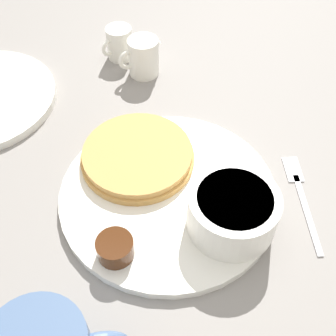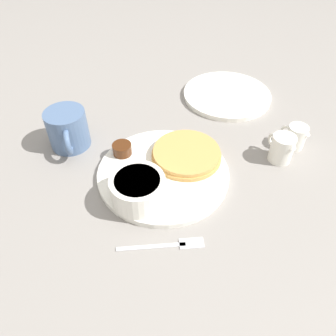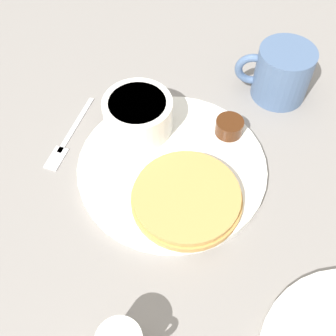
{
  "view_description": "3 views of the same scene",
  "coord_description": "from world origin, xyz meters",
  "px_view_note": "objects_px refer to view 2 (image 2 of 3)",
  "views": [
    {
      "loc": [
        0.04,
        -0.3,
        0.42
      ],
      "look_at": [
        -0.0,
        0.01,
        0.04
      ],
      "focal_mm": 45.0,
      "sensor_mm": 36.0,
      "label": 1
    },
    {
      "loc": [
        0.45,
        0.06,
        0.47
      ],
      "look_at": [
        0.01,
        0.01,
        0.03
      ],
      "focal_mm": 35.0,
      "sensor_mm": 36.0,
      "label": 2
    },
    {
      "loc": [
        -0.16,
        0.3,
        0.48
      ],
      "look_at": [
        -0.0,
        0.02,
        0.03
      ],
      "focal_mm": 45.0,
      "sensor_mm": 36.0,
      "label": 3
    }
  ],
  "objects_px": {
    "bowl": "(138,189)",
    "creamer_pitcher_far": "(296,136)",
    "creamer_pitcher_near": "(282,148)",
    "fork": "(170,244)",
    "plate": "(163,173)",
    "coffee_mug": "(68,130)"
  },
  "relations": [
    {
      "from": "creamer_pitcher_far",
      "to": "fork",
      "type": "distance_m",
      "value": 0.37
    },
    {
      "from": "plate",
      "to": "creamer_pitcher_far",
      "type": "bearing_deg",
      "value": 113.84
    },
    {
      "from": "plate",
      "to": "creamer_pitcher_near",
      "type": "xyz_separation_m",
      "value": [
        -0.07,
        0.24,
        0.02
      ]
    },
    {
      "from": "creamer_pitcher_far",
      "to": "plate",
      "type": "bearing_deg",
      "value": -66.16
    },
    {
      "from": "bowl",
      "to": "fork",
      "type": "height_order",
      "value": "bowl"
    },
    {
      "from": "fork",
      "to": "coffee_mug",
      "type": "bearing_deg",
      "value": -133.44
    },
    {
      "from": "bowl",
      "to": "creamer_pitcher_near",
      "type": "distance_m",
      "value": 0.31
    },
    {
      "from": "creamer_pitcher_far",
      "to": "fork",
      "type": "height_order",
      "value": "creamer_pitcher_far"
    },
    {
      "from": "coffee_mug",
      "to": "creamer_pitcher_far",
      "type": "relative_size",
      "value": 2.09
    },
    {
      "from": "fork",
      "to": "creamer_pitcher_near",
      "type": "bearing_deg",
      "value": 138.69
    },
    {
      "from": "plate",
      "to": "creamer_pitcher_near",
      "type": "relative_size",
      "value": 4.25
    },
    {
      "from": "bowl",
      "to": "fork",
      "type": "relative_size",
      "value": 0.66
    },
    {
      "from": "coffee_mug",
      "to": "creamer_pitcher_far",
      "type": "xyz_separation_m",
      "value": [
        -0.05,
        0.49,
        -0.02
      ]
    },
    {
      "from": "bowl",
      "to": "creamer_pitcher_far",
      "type": "bearing_deg",
      "value": 122.48
    },
    {
      "from": "plate",
      "to": "fork",
      "type": "bearing_deg",
      "value": 10.9
    },
    {
      "from": "coffee_mug",
      "to": "fork",
      "type": "bearing_deg",
      "value": 46.56
    },
    {
      "from": "creamer_pitcher_near",
      "to": "fork",
      "type": "bearing_deg",
      "value": -41.31
    },
    {
      "from": "bowl",
      "to": "coffee_mug",
      "type": "height_order",
      "value": "coffee_mug"
    },
    {
      "from": "bowl",
      "to": "fork",
      "type": "bearing_deg",
      "value": 38.47
    },
    {
      "from": "creamer_pitcher_near",
      "to": "coffee_mug",
      "type": "bearing_deg",
      "value": -89.61
    },
    {
      "from": "creamer_pitcher_near",
      "to": "bowl",
      "type": "bearing_deg",
      "value": -61.1
    },
    {
      "from": "coffee_mug",
      "to": "bowl",
      "type": "bearing_deg",
      "value": 50.3
    }
  ]
}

